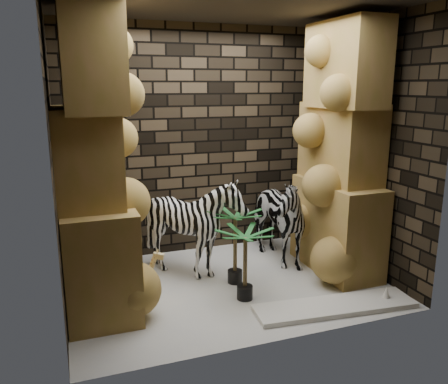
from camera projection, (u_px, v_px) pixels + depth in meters
name	position (u px, v px, depth m)	size (l,w,h in m)	color
floor	(228.00, 285.00, 5.18)	(3.50, 3.50, 0.00)	silver
ceiling	(228.00, 6.00, 4.49)	(3.50, 3.50, 0.00)	#2F2924
wall_back	(195.00, 142.00, 5.98)	(3.50, 3.50, 0.00)	black
wall_front	(281.00, 177.00, 3.69)	(3.50, 3.50, 0.00)	black
wall_left	(54.00, 165.00, 4.26)	(3.00, 3.00, 0.00)	black
wall_right	(365.00, 148.00, 5.41)	(3.00, 3.00, 0.00)	black
rock_pillar_left	(93.00, 162.00, 4.38)	(0.68, 1.30, 3.00)	tan
rock_pillar_right	(341.00, 149.00, 5.30)	(0.58, 1.25, 3.00)	tan
zebra_right	(273.00, 210.00, 5.74)	(0.62, 1.15, 1.36)	white
zebra_left	(194.00, 231.00, 5.32)	(0.99, 1.23, 1.11)	white
giraffe_toy	(138.00, 278.00, 4.57)	(0.34, 0.11, 0.66)	#FCE69F
palm_front	(235.00, 246.00, 5.14)	(0.36, 0.36, 0.88)	#155C1C
palm_back	(245.00, 264.00, 4.75)	(0.36, 0.36, 0.79)	#155C1C
surfboard	(335.00, 306.00, 4.63)	(1.69, 0.41, 0.05)	white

